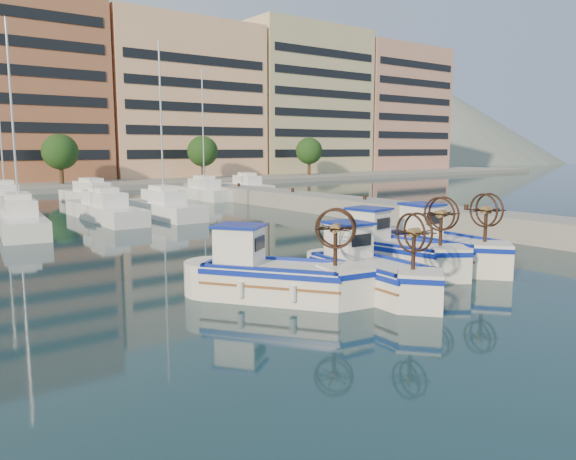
# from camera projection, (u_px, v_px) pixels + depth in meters

# --- Properties ---
(ground) EXTENTS (300.00, 300.00, 0.00)m
(ground) POSITION_uv_depth(u_px,v_px,m) (379.00, 286.00, 18.91)
(ground) COLOR #1A3A43
(ground) RESTS_ON ground
(quay) EXTENTS (3.00, 60.00, 1.20)m
(quay) POSITION_uv_depth(u_px,v_px,m) (437.00, 217.00, 32.86)
(quay) COLOR gray
(quay) RESTS_ON ground
(waterfront) EXTENTS (180.00, 40.00, 25.60)m
(waterfront) POSITION_uv_depth(u_px,v_px,m) (74.00, 99.00, 74.36)
(waterfront) COLOR gray
(waterfront) RESTS_ON ground
(hill_east) EXTENTS (160.00, 160.00, 50.00)m
(hill_east) POSITION_uv_depth(u_px,v_px,m) (435.00, 162.00, 188.97)
(hill_east) COLOR slate
(hill_east) RESTS_ON ground
(yacht_marina) EXTENTS (37.30, 23.49, 11.50)m
(yacht_marina) POSITION_uv_depth(u_px,v_px,m) (56.00, 208.00, 38.86)
(yacht_marina) COLOR white
(yacht_marina) RESTS_ON ground
(fishing_boat_a) EXTENTS (4.10, 4.65, 2.87)m
(fishing_boat_a) POSITION_uv_depth(u_px,v_px,m) (272.00, 274.00, 17.19)
(fishing_boat_a) COLOR white
(fishing_boat_a) RESTS_ON ground
(fishing_boat_b) EXTENTS (2.09, 4.53, 2.79)m
(fishing_boat_b) POSITION_uv_depth(u_px,v_px,m) (369.00, 270.00, 17.84)
(fishing_boat_b) COLOR white
(fishing_boat_b) RESTS_ON ground
(fishing_boat_c) EXTENTS (2.63, 4.83, 2.93)m
(fishing_boat_c) POSITION_uv_depth(u_px,v_px,m) (392.00, 249.00, 21.27)
(fishing_boat_c) COLOR white
(fishing_boat_c) RESTS_ON ground
(fishing_boat_d) EXTENTS (2.32, 4.90, 3.00)m
(fishing_boat_d) POSITION_uv_depth(u_px,v_px,m) (441.00, 244.00, 22.24)
(fishing_boat_d) COLOR white
(fishing_boat_d) RESTS_ON ground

